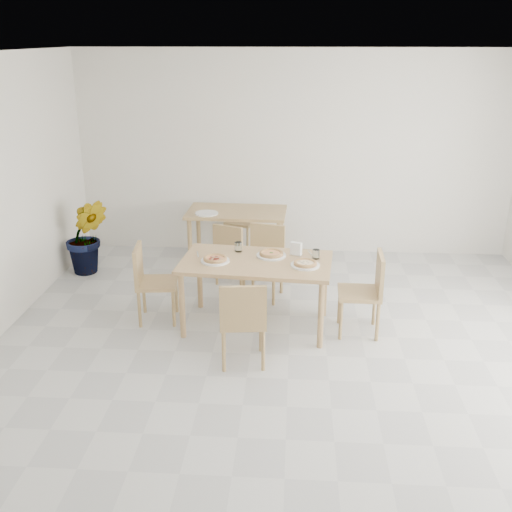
# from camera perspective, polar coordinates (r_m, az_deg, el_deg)

# --- Properties ---
(main_table) EXTENTS (1.62, 1.01, 0.75)m
(main_table) POSITION_cam_1_polar(r_m,az_deg,el_deg) (6.23, 0.00, -1.13)
(main_table) COLOR tan
(main_table) RESTS_ON ground
(chair_south) EXTENTS (0.47, 0.47, 0.86)m
(chair_south) POSITION_cam_1_polar(r_m,az_deg,el_deg) (5.54, -1.26, -5.89)
(chair_south) COLOR tan
(chair_south) RESTS_ON ground
(chair_north) EXTENTS (0.51, 0.51, 0.85)m
(chair_north) POSITION_cam_1_polar(r_m,az_deg,el_deg) (7.07, 0.86, 0.01)
(chair_north) COLOR tan
(chair_north) RESTS_ON ground
(chair_west) EXTENTS (0.47, 0.47, 0.85)m
(chair_west) POSITION_cam_1_polar(r_m,az_deg,el_deg) (6.54, -10.12, -2.06)
(chair_west) COLOR tan
(chair_west) RESTS_ON ground
(chair_east) EXTENTS (0.44, 0.44, 0.87)m
(chair_east) POSITION_cam_1_polar(r_m,az_deg,el_deg) (6.26, 10.59, -2.99)
(chair_east) COLOR tan
(chair_east) RESTS_ON ground
(plate_margherita) EXTENTS (0.31, 0.31, 0.02)m
(plate_margherita) POSITION_cam_1_polar(r_m,az_deg,el_deg) (6.32, 1.47, 0.05)
(plate_margherita) COLOR white
(plate_margherita) RESTS_ON main_table
(plate_mushroom) EXTENTS (0.29, 0.29, 0.02)m
(plate_mushroom) POSITION_cam_1_polar(r_m,az_deg,el_deg) (6.07, 4.70, -0.88)
(plate_mushroom) COLOR white
(plate_mushroom) RESTS_ON main_table
(plate_pepperoni) EXTENTS (0.30, 0.30, 0.02)m
(plate_pepperoni) POSITION_cam_1_polar(r_m,az_deg,el_deg) (6.19, -3.91, -0.45)
(plate_pepperoni) COLOR white
(plate_pepperoni) RESTS_ON main_table
(pizza_margherita) EXTENTS (0.33, 0.33, 0.03)m
(pizza_margherita) POSITION_cam_1_polar(r_m,az_deg,el_deg) (6.31, 1.47, 0.25)
(pizza_margherita) COLOR #E2A96A
(pizza_margherita) RESTS_ON plate_margherita
(pizza_mushroom) EXTENTS (0.25, 0.25, 0.03)m
(pizza_mushroom) POSITION_cam_1_polar(r_m,az_deg,el_deg) (6.06, 4.71, -0.68)
(pizza_mushroom) COLOR #E2A96A
(pizza_mushroom) RESTS_ON plate_mushroom
(pizza_pepperoni) EXTENTS (0.25, 0.25, 0.03)m
(pizza_pepperoni) POSITION_cam_1_polar(r_m,az_deg,el_deg) (6.18, -3.91, -0.25)
(pizza_pepperoni) COLOR #E2A96A
(pizza_pepperoni) RESTS_ON plate_pepperoni
(tumbler_a) EXTENTS (0.08, 0.08, 0.10)m
(tumbler_a) POSITION_cam_1_polar(r_m,az_deg,el_deg) (6.45, -1.70, 0.88)
(tumbler_a) COLOR white
(tumbler_a) RESTS_ON main_table
(tumbler_b) EXTENTS (0.08, 0.08, 0.10)m
(tumbler_b) POSITION_cam_1_polar(r_m,az_deg,el_deg) (6.27, 5.73, 0.17)
(tumbler_b) COLOR white
(tumbler_b) RESTS_ON main_table
(napkin_holder) EXTENTS (0.15, 0.11, 0.15)m
(napkin_holder) POSITION_cam_1_polar(r_m,az_deg,el_deg) (6.33, 3.83, 0.64)
(napkin_holder) COLOR silver
(napkin_holder) RESTS_ON main_table
(fork_a) EXTENTS (0.05, 0.17, 0.01)m
(fork_a) POSITION_cam_1_polar(r_m,az_deg,el_deg) (6.43, 5.20, 0.27)
(fork_a) COLOR silver
(fork_a) RESTS_ON main_table
(fork_b) EXTENTS (0.06, 0.19, 0.01)m
(fork_b) POSITION_cam_1_polar(r_m,az_deg,el_deg) (6.40, -5.56, 0.16)
(fork_b) COLOR silver
(fork_b) RESTS_ON main_table
(second_table) EXTENTS (1.33, 0.78, 0.75)m
(second_table) POSITION_cam_1_polar(r_m,az_deg,el_deg) (8.01, -1.85, 3.65)
(second_table) COLOR tan
(second_table) RESTS_ON ground
(chair_back_s) EXTENTS (0.51, 0.51, 0.79)m
(chair_back_s) POSITION_cam_1_polar(r_m,az_deg,el_deg) (7.38, -2.32, 0.62)
(chair_back_s) COLOR tan
(chair_back_s) RESTS_ON ground
(chair_back_n) EXTENTS (0.51, 0.51, 0.80)m
(chair_back_n) POSITION_cam_1_polar(r_m,az_deg,el_deg) (8.72, -1.15, 3.75)
(chair_back_n) COLOR tan
(chair_back_n) RESTS_ON ground
(plate_empty) EXTENTS (0.30, 0.30, 0.02)m
(plate_empty) POSITION_cam_1_polar(r_m,az_deg,el_deg) (7.86, -4.72, 4.08)
(plate_empty) COLOR white
(plate_empty) RESTS_ON second_table
(potted_plant) EXTENTS (0.64, 0.56, 1.00)m
(potted_plant) POSITION_cam_1_polar(r_m,az_deg,el_deg) (8.05, -15.80, 1.81)
(potted_plant) COLOR #32691F
(potted_plant) RESTS_ON ground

